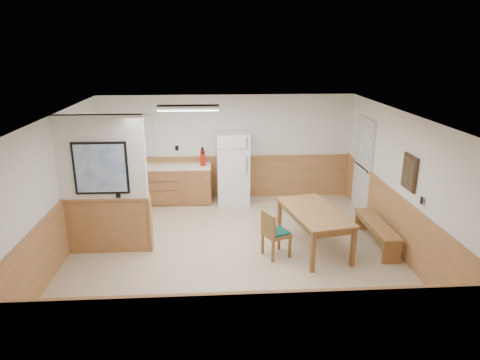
{
  "coord_description": "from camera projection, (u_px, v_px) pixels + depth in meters",
  "views": [
    {
      "loc": [
        -0.32,
        -7.01,
        3.62
      ],
      "look_at": [
        0.15,
        0.4,
        1.25
      ],
      "focal_mm": 32.0,
      "sensor_mm": 36.0,
      "label": 1
    }
  ],
  "objects": [
    {
      "name": "ground",
      "position": [
        233.0,
        252.0,
        7.78
      ],
      "size": [
        6.0,
        6.0,
        0.0
      ],
      "primitive_type": "plane",
      "color": "tan",
      "rests_on": "ground"
    },
    {
      "name": "ceiling",
      "position": [
        233.0,
        115.0,
        7.03
      ],
      "size": [
        6.0,
        6.0,
        0.02
      ],
      "primitive_type": "cube",
      "color": "white",
      "rests_on": "back_wall"
    },
    {
      "name": "back_wall",
      "position": [
        227.0,
        147.0,
        10.26
      ],
      "size": [
        6.0,
        0.02,
        2.5
      ],
      "primitive_type": "cube",
      "color": "white",
      "rests_on": "ground"
    },
    {
      "name": "right_wall",
      "position": [
        402.0,
        184.0,
        7.58
      ],
      "size": [
        0.02,
        6.0,
        2.5
      ],
      "primitive_type": "cube",
      "color": "white",
      "rests_on": "ground"
    },
    {
      "name": "left_wall",
      "position": [
        56.0,
        191.0,
        7.23
      ],
      "size": [
        0.02,
        6.0,
        2.5
      ],
      "primitive_type": "cube",
      "color": "white",
      "rests_on": "ground"
    },
    {
      "name": "wainscot_back",
      "position": [
        227.0,
        177.0,
        10.47
      ],
      "size": [
        6.0,
        0.04,
        1.0
      ],
      "primitive_type": "cube",
      "color": "#BB744B",
      "rests_on": "ground"
    },
    {
      "name": "wainscot_right",
      "position": [
        396.0,
        223.0,
        7.81
      ],
      "size": [
        0.04,
        6.0,
        1.0
      ],
      "primitive_type": "cube",
      "color": "#BB744B",
      "rests_on": "ground"
    },
    {
      "name": "wainscot_left",
      "position": [
        63.0,
        231.0,
        7.45
      ],
      "size": [
        0.04,
        6.0,
        1.0
      ],
      "primitive_type": "cube",
      "color": "#BB744B",
      "rests_on": "ground"
    },
    {
      "name": "partition_wall",
      "position": [
        104.0,
        187.0,
        7.46
      ],
      "size": [
        1.5,
        0.2,
        2.5
      ],
      "color": "white",
      "rests_on": "ground"
    },
    {
      "name": "kitchen_counter",
      "position": [
        177.0,
        184.0,
        10.12
      ],
      "size": [
        2.2,
        0.61,
        1.0
      ],
      "color": "#965A35",
      "rests_on": "ground"
    },
    {
      "name": "exterior_door",
      "position": [
        363.0,
        166.0,
        9.45
      ],
      "size": [
        0.07,
        1.02,
        2.15
      ],
      "color": "silver",
      "rests_on": "ground"
    },
    {
      "name": "kitchen_window",
      "position": [
        138.0,
        136.0,
        10.02
      ],
      "size": [
        0.8,
        0.04,
        1.0
      ],
      "color": "silver",
      "rests_on": "back_wall"
    },
    {
      "name": "wall_painting",
      "position": [
        409.0,
        172.0,
        7.21
      ],
      "size": [
        0.04,
        0.5,
        0.6
      ],
      "color": "#362215",
      "rests_on": "right_wall"
    },
    {
      "name": "fluorescent_fixture",
      "position": [
        188.0,
        108.0,
        8.23
      ],
      "size": [
        1.2,
        0.3,
        0.09
      ],
      "color": "silver",
      "rests_on": "ceiling"
    },
    {
      "name": "refrigerator",
      "position": [
        233.0,
        168.0,
        10.04
      ],
      "size": [
        0.76,
        0.73,
        1.68
      ],
      "rotation": [
        0.0,
        0.0,
        0.02
      ],
      "color": "white",
      "rests_on": "ground"
    },
    {
      "name": "dining_table",
      "position": [
        314.0,
        215.0,
        7.74
      ],
      "size": [
        1.18,
        1.84,
        0.75
      ],
      "rotation": [
        0.0,
        0.0,
        0.2
      ],
      "color": "#AB6C3E",
      "rests_on": "ground"
    },
    {
      "name": "dining_bench",
      "position": [
        377.0,
        228.0,
        7.97
      ],
      "size": [
        0.36,
        1.54,
        0.45
      ],
      "rotation": [
        0.0,
        0.0,
        0.01
      ],
      "color": "#AB6C3E",
      "rests_on": "ground"
    },
    {
      "name": "dining_chair",
      "position": [
        273.0,
        231.0,
        7.48
      ],
      "size": [
        0.67,
        0.58,
        0.85
      ],
      "rotation": [
        0.0,
        0.0,
        0.43
      ],
      "color": "#AB6C3E",
      "rests_on": "ground"
    },
    {
      "name": "fire_extinguisher",
      "position": [
        203.0,
        158.0,
        9.94
      ],
      "size": [
        0.12,
        0.12,
        0.44
      ],
      "rotation": [
        0.0,
        0.0,
        -0.08
      ],
      "color": "red",
      "rests_on": "kitchen_counter"
    },
    {
      "name": "soap_bottle",
      "position": [
        131.0,
        162.0,
        9.87
      ],
      "size": [
        0.08,
        0.08,
        0.21
      ],
      "primitive_type": "cylinder",
      "rotation": [
        0.0,
        0.0,
        -0.28
      ],
      "color": "#1A8F2F",
      "rests_on": "kitchen_counter"
    }
  ]
}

